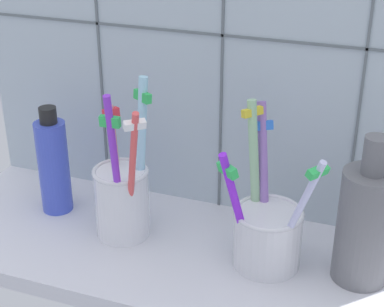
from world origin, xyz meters
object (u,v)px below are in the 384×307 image
(toothbrush_cup_left, at_px, (123,195))
(ceramic_vase, at_px, (365,223))
(soap_bottle, at_px, (53,165))
(toothbrush_cup_right, at_px, (266,230))

(toothbrush_cup_left, relative_size, ceramic_vase, 1.17)
(ceramic_vase, bearing_deg, soap_bottle, 178.24)
(ceramic_vase, bearing_deg, toothbrush_cup_left, -177.75)
(toothbrush_cup_right, bearing_deg, toothbrush_cup_left, -179.53)
(toothbrush_cup_left, xyz_separation_m, toothbrush_cup_right, (0.17, 0.00, -0.01))
(toothbrush_cup_left, relative_size, soap_bottle, 1.39)
(toothbrush_cup_right, height_order, soap_bottle, toothbrush_cup_right)
(toothbrush_cup_left, distance_m, soap_bottle, 0.11)
(toothbrush_cup_left, distance_m, ceramic_vase, 0.27)
(ceramic_vase, xyz_separation_m, soap_bottle, (-0.38, 0.01, -0.00))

